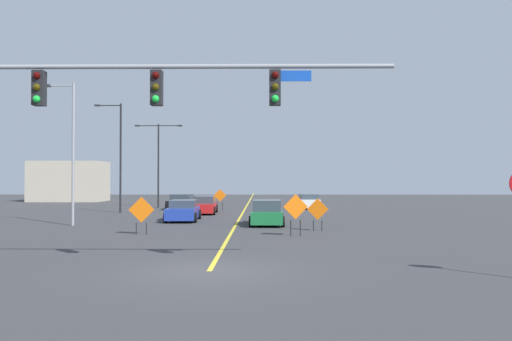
# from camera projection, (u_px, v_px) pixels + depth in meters

# --- Properties ---
(ground) EXTENTS (150.06, 150.06, 0.00)m
(ground) POSITION_uv_depth(u_px,v_px,m) (209.00, 271.00, 15.04)
(ground) COLOR #38383A
(road_centre_stripe) EXTENTS (0.16, 83.37, 0.01)m
(road_centre_stripe) POSITION_uv_depth(u_px,v_px,m) (248.00, 204.00, 56.71)
(road_centre_stripe) COLOR yellow
(road_centre_stripe) RESTS_ON ground
(traffic_signal_assembly) EXTENTS (14.26, 0.44, 6.53)m
(traffic_signal_assembly) POSITION_uv_depth(u_px,v_px,m) (96.00, 101.00, 15.15)
(traffic_signal_assembly) COLOR gray
(traffic_signal_assembly) RESTS_ON ground
(street_lamp_mid_left) EXTENTS (2.24, 0.24, 8.93)m
(street_lamp_mid_left) POSITION_uv_depth(u_px,v_px,m) (119.00, 152.00, 41.36)
(street_lamp_mid_left) COLOR black
(street_lamp_mid_left) RESTS_ON ground
(street_lamp_far_left) EXTENTS (1.89, 0.24, 8.42)m
(street_lamp_far_left) POSITION_uv_depth(u_px,v_px,m) (71.00, 147.00, 29.86)
(street_lamp_far_left) COLOR gray
(street_lamp_far_left) RESTS_ON ground
(street_lamp_near_left) EXTENTS (4.57, 0.24, 8.03)m
(street_lamp_near_left) POSITION_uv_depth(u_px,v_px,m) (158.00, 157.00, 48.59)
(street_lamp_near_left) COLOR black
(street_lamp_near_left) RESTS_ON ground
(construction_sign_median_near) EXTENTS (1.14, 0.21, 1.72)m
(construction_sign_median_near) POSITION_uv_depth(u_px,v_px,m) (318.00, 211.00, 26.81)
(construction_sign_median_near) COLOR orange
(construction_sign_median_near) RESTS_ON ground
(construction_sign_left_lane) EXTENTS (1.19, 0.28, 2.02)m
(construction_sign_left_lane) POSITION_uv_depth(u_px,v_px,m) (296.00, 209.00, 24.28)
(construction_sign_left_lane) COLOR orange
(construction_sign_left_lane) RESTS_ON ground
(construction_sign_left_shoulder) EXTENTS (1.09, 0.07, 1.88)m
(construction_sign_left_shoulder) POSITION_uv_depth(u_px,v_px,m) (220.00, 197.00, 43.81)
(construction_sign_left_shoulder) COLOR orange
(construction_sign_left_shoulder) RESTS_ON ground
(construction_sign_median_far) EXTENTS (1.27, 0.09, 1.86)m
(construction_sign_median_far) POSITION_uv_depth(u_px,v_px,m) (141.00, 211.00, 25.02)
(construction_sign_median_far) COLOR orange
(construction_sign_median_far) RESTS_ON ground
(car_black_passing) EXTENTS (2.31, 4.29, 1.37)m
(car_black_passing) POSITION_uv_depth(u_px,v_px,m) (181.00, 202.00, 46.12)
(car_black_passing) COLOR black
(car_black_passing) RESTS_ON ground
(car_white_distant) EXTENTS (2.03, 4.43, 1.35)m
(car_white_distant) POSITION_uv_depth(u_px,v_px,m) (308.00, 202.00, 47.10)
(car_white_distant) COLOR white
(car_white_distant) RESTS_ON ground
(car_blue_mid) EXTENTS (2.18, 4.48, 1.36)m
(car_blue_mid) POSITION_uv_depth(u_px,v_px,m) (183.00, 211.00, 33.31)
(car_blue_mid) COLOR #1E389E
(car_blue_mid) RESTS_ON ground
(car_red_approaching) EXTENTS (2.05, 4.50, 1.39)m
(car_red_approaching) POSITION_uv_depth(u_px,v_px,m) (204.00, 205.00, 40.18)
(car_red_approaching) COLOR red
(car_red_approaching) RESTS_ON ground
(car_green_far) EXTENTS (2.09, 4.43, 1.50)m
(car_green_far) POSITION_uv_depth(u_px,v_px,m) (267.00, 213.00, 30.34)
(car_green_far) COLOR #196B38
(car_green_far) RESTS_ON ground
(roadside_building_west) EXTENTS (8.67, 5.22, 4.94)m
(roadside_building_west) POSITION_uv_depth(u_px,v_px,m) (69.00, 181.00, 62.76)
(roadside_building_west) COLOR #B2A893
(roadside_building_west) RESTS_ON ground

